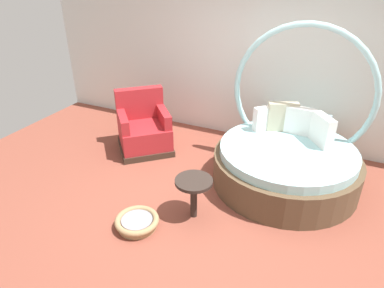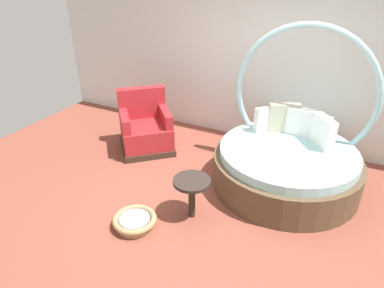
# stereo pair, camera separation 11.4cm
# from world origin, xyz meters

# --- Properties ---
(ground_plane) EXTENTS (8.00, 8.00, 0.02)m
(ground_plane) POSITION_xyz_m (0.00, 0.00, -0.01)
(ground_plane) COLOR brown
(back_wall) EXTENTS (8.00, 0.12, 3.15)m
(back_wall) POSITION_xyz_m (0.00, 2.14, 1.58)
(back_wall) COLOR silver
(back_wall) RESTS_ON ground_plane
(round_daybed) EXTENTS (1.94, 1.94, 2.08)m
(round_daybed) POSITION_xyz_m (0.71, 1.00, 0.39)
(round_daybed) COLOR brown
(round_daybed) RESTS_ON ground_plane
(red_armchair) EXTENTS (1.13, 1.13, 0.94)m
(red_armchair) POSITION_xyz_m (-1.57, 0.96, 0.33)
(red_armchair) COLOR #38281E
(red_armchair) RESTS_ON ground_plane
(pet_basket) EXTENTS (0.51, 0.51, 0.13)m
(pet_basket) POSITION_xyz_m (-0.63, -0.70, 0.07)
(pet_basket) COLOR #9E7F56
(pet_basket) RESTS_ON ground_plane
(side_table) EXTENTS (0.44, 0.44, 0.52)m
(side_table) POSITION_xyz_m (-0.12, -0.24, 0.43)
(side_table) COLOR #2D231E
(side_table) RESTS_ON ground_plane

